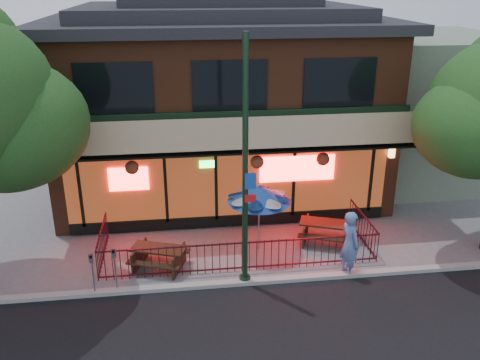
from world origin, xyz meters
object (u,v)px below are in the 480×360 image
object	(u,v)px
pedestrian	(350,244)
parking_meter_far	(92,267)
street_light	(245,181)
parking_meter_near	(115,262)
patio_umbrella	(259,194)
picnic_table_right	(326,229)
picnic_table_left	(159,255)

from	to	relation	value
pedestrian	parking_meter_far	size ratio (longest dim) A/B	1.56
street_light	parking_meter_near	world-z (taller)	street_light
street_light	pedestrian	distance (m)	3.75
street_light	patio_umbrella	distance (m)	2.33
picnic_table_right	parking_meter_far	distance (m)	7.49
picnic_table_left	patio_umbrella	distance (m)	3.58
picnic_table_right	parking_meter_near	size ratio (longest dim) A/B	1.50
picnic_table_left	parking_meter_far	size ratio (longest dim) A/B	1.50
picnic_table_right	pedestrian	world-z (taller)	pedestrian
parking_meter_near	parking_meter_far	bearing A→B (deg)	-172.34
picnic_table_left	street_light	bearing A→B (deg)	-24.17
street_light	picnic_table_left	distance (m)	3.81
street_light	picnic_table_right	size ratio (longest dim) A/B	3.38
pedestrian	street_light	bearing A→B (deg)	73.82
street_light	picnic_table_right	xyz separation A→B (m)	(2.98, 2.02, -2.67)
patio_umbrella	pedestrian	xyz separation A→B (m)	(2.37, -1.81, -0.93)
patio_umbrella	parking_meter_near	xyz separation A→B (m)	(-4.31, -1.86, -1.01)
patio_umbrella	parking_meter_far	xyz separation A→B (m)	(-4.90, -1.94, -1.07)
picnic_table_left	pedestrian	size ratio (longest dim) A/B	0.96
picnic_table_left	picnic_table_right	distance (m)	5.52
picnic_table_right	parking_meter_near	bearing A→B (deg)	-162.99
street_light	pedestrian	xyz separation A→B (m)	(3.08, 0.05, -2.14)
street_light	picnic_table_right	world-z (taller)	street_light
patio_umbrella	street_light	bearing A→B (deg)	-110.66
parking_meter_near	picnic_table_left	bearing A→B (deg)	43.73
parking_meter_near	parking_meter_far	world-z (taller)	parking_meter_near
picnic_table_right	parking_meter_near	distance (m)	6.91
street_light	patio_umbrella	xyz separation A→B (m)	(0.70, 1.86, -1.20)
picnic_table_right	parking_meter_far	bearing A→B (deg)	-163.74
parking_meter_far	pedestrian	bearing A→B (deg)	1.03
parking_meter_near	pedestrian	bearing A→B (deg)	0.43
street_light	pedestrian	size ratio (longest dim) A/B	3.45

